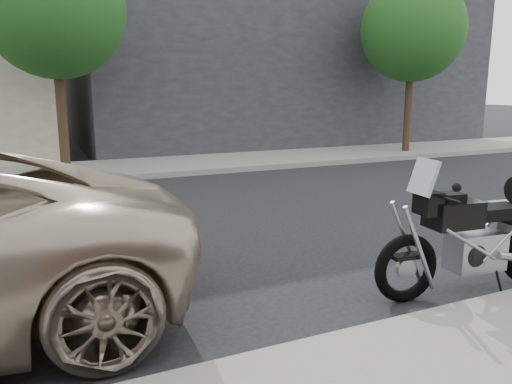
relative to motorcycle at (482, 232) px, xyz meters
The scene contains 6 objects.
ground 3.99m from the motorcycle, 65.30° to the right, with size 120.00×120.00×0.00m, color black.
far_sidewalk 10.23m from the motorcycle, 80.73° to the right, with size 44.00×3.00×0.15m, color gray.
far_building_dark 18.12m from the motorcycle, 107.41° to the right, with size 16.00×11.00×7.00m.
street_tree_left 12.57m from the motorcycle, 127.52° to the right, with size 3.40×3.40×5.70m.
street_tree_mid 10.82m from the motorcycle, 69.16° to the right, with size 3.40×3.40×5.70m.
motorcycle is the anchor object (origin of this frame).
Camera 1 is at (2.89, 7.36, 2.22)m, focal length 35.00 mm.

